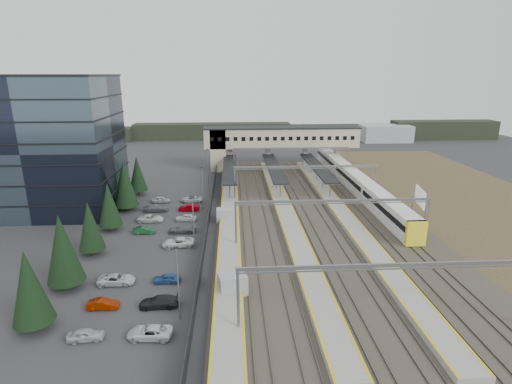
{
  "coord_description": "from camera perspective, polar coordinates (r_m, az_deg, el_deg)",
  "views": [
    {
      "loc": [
        -2.28,
        -61.31,
        24.31
      ],
      "look_at": [
        1.78,
        7.17,
        4.0
      ],
      "focal_mm": 28.0,
      "sensor_mm": 36.0,
      "label": 1
    }
  ],
  "objects": [
    {
      "name": "gantries",
      "position": [
        68.37,
        8.79,
        0.76
      ],
      "size": [
        28.4,
        62.28,
        7.17
      ],
      "color": "slate",
      "rests_on": "ground"
    },
    {
      "name": "ground",
      "position": [
        65.99,
        -1.18,
        -5.13
      ],
      "size": [
        220.0,
        220.0,
        0.0
      ],
      "primitive_type": "plane",
      "color": "#2B2B2D",
      "rests_on": "ground"
    },
    {
      "name": "train",
      "position": [
        89.5,
        13.8,
        1.66
      ],
      "size": [
        2.97,
        62.15,
        3.74
      ],
      "color": "silver",
      "rests_on": "ground"
    },
    {
      "name": "conifer_row",
      "position": [
        63.78,
        -21.24,
        -2.45
      ],
      "size": [
        4.42,
        49.82,
        9.5
      ],
      "color": "black",
      "rests_on": "ground"
    },
    {
      "name": "relay_cabin_far",
      "position": [
        68.4,
        -4.59,
        -3.35
      ],
      "size": [
        2.54,
        2.12,
        2.31
      ],
      "color": "#9A9CA0",
      "rests_on": "ground"
    },
    {
      "name": "car_park",
      "position": [
        61.6,
        -13.3,
        -6.6
      ],
      "size": [
        10.68,
        44.58,
        1.29
      ],
      "color": "#B2B2B6",
      "rests_on": "ground"
    },
    {
      "name": "fence",
      "position": [
        70.41,
        -6.65,
        -2.96
      ],
      "size": [
        0.08,
        90.0,
        2.0
      ],
      "color": "#26282B",
      "rests_on": "ground"
    },
    {
      "name": "office_building",
      "position": [
        81.6,
        -27.93,
        6.04
      ],
      "size": [
        24.3,
        18.3,
        24.3
      ],
      "color": "#374854",
      "rests_on": "ground"
    },
    {
      "name": "treeline_far",
      "position": [
        157.24,
        6.26,
        8.59
      ],
      "size": [
        170.0,
        19.0,
        7.0
      ],
      "color": "black",
      "rests_on": "ground"
    },
    {
      "name": "billboard",
      "position": [
        75.66,
        22.38,
        -0.79
      ],
      "size": [
        1.22,
        5.97,
        5.14
      ],
      "color": "slate",
      "rests_on": "ground"
    },
    {
      "name": "rail_corridor",
      "position": [
        71.47,
        6.17,
        -3.25
      ],
      "size": [
        34.0,
        90.0,
        0.92
      ],
      "color": "#342E28",
      "rests_on": "ground"
    },
    {
      "name": "scrub_east",
      "position": [
        84.98,
        30.64,
        -2.49
      ],
      "size": [
        34.0,
        120.0,
        0.06
      ],
      "color": "#403920",
      "rests_on": "ground"
    },
    {
      "name": "relay_cabin_near",
      "position": [
        46.68,
        -3.38,
        -13.08
      ],
      "size": [
        3.56,
        2.95,
        2.59
      ],
      "color": "#9A9CA0",
      "rests_on": "ground"
    },
    {
      "name": "footbridge",
      "position": [
        105.07,
        2.12,
        7.51
      ],
      "size": [
        40.4,
        6.4,
        11.2
      ],
      "color": "#BBB091",
      "rests_on": "ground"
    },
    {
      "name": "lampposts",
      "position": [
        65.92,
        -8.21,
        -1.32
      ],
      "size": [
        0.5,
        53.25,
        8.07
      ],
      "color": "slate",
      "rests_on": "ground"
    },
    {
      "name": "canopies",
      "position": [
        91.1,
        2.54,
        3.54
      ],
      "size": [
        23.1,
        30.0,
        3.28
      ],
      "color": "black",
      "rests_on": "ground"
    }
  ]
}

